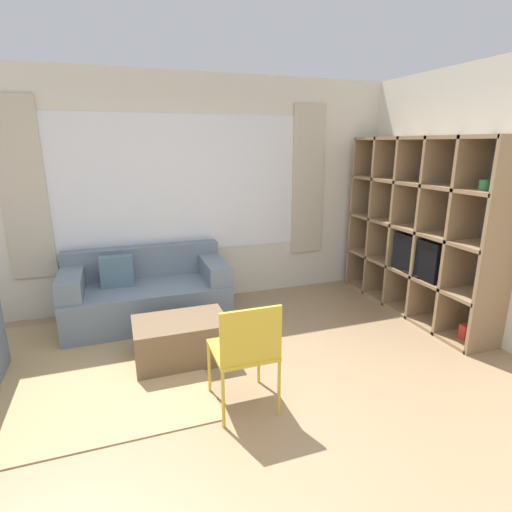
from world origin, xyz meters
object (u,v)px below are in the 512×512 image
at_px(shelving_unit, 420,229).
at_px(ottoman, 181,340).
at_px(couch_main, 147,294).
at_px(folding_chair, 246,348).

relative_size(shelving_unit, ottoman, 2.57).
height_order(shelving_unit, couch_main, shelving_unit).
bearing_deg(shelving_unit, couch_main, 165.66).
height_order(shelving_unit, folding_chair, shelving_unit).
bearing_deg(folding_chair, couch_main, -73.64).
xyz_separation_m(shelving_unit, couch_main, (-3.00, 0.77, -0.68)).
relative_size(couch_main, ottoman, 2.09).
xyz_separation_m(shelving_unit, ottoman, (-2.78, -0.22, -0.79)).
bearing_deg(ottoman, shelving_unit, 4.62).
distance_m(shelving_unit, ottoman, 2.90).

